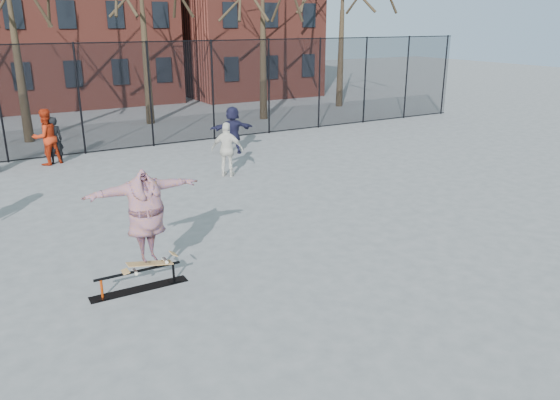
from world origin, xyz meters
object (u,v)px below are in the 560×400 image
skate_rail (139,282)px  bystander_navy (233,130)px  bystander_red (46,137)px  skateboard (150,264)px  bystander_black (54,140)px  bystander_white (227,150)px  skater (146,218)px

skate_rail → bystander_navy: bearing=55.5°
skate_rail → bystander_red: bystander_red is taller
skateboard → bystander_black: bystander_black is taller
skate_rail → bystander_navy: size_ratio=1.02×
skate_rail → bystander_white: bearing=53.0°
skateboard → bystander_white: (4.43, 6.19, 0.41)m
skateboard → bystander_black: 10.63m
skateboard → bystander_navy: bearing=56.6°
skateboard → bystander_navy: size_ratio=0.52×
skater → bystander_black: bearing=87.4°
skater → skateboard: bearing=0.0°
skateboard → skater: skater is taller
skater → bystander_navy: skater is taller
skater → bystander_white: size_ratio=1.23×
skateboard → skater: (0.00, 0.00, 0.91)m
bystander_red → skateboard: bearing=70.1°
bystander_white → bystander_navy: bystander_navy is taller
skater → bystander_red: bearing=88.7°
skateboard → bystander_white: bearing=54.4°
skate_rail → skater: size_ratio=0.85×
bystander_black → bystander_red: bystander_red is taller
bystander_black → bystander_navy: (5.94, -1.68, 0.06)m
skateboard → bystander_white: 7.62m
skater → skate_rail: bearing=177.2°
skate_rail → bystander_red: 10.66m
skater → bystander_red: skater is taller
skate_rail → bystander_navy: (6.14, 8.94, 0.72)m
skateboard → bystander_black: (-0.04, 10.63, 0.36)m
bystander_red → bystander_navy: bearing=143.3°
skater → bystander_red: (-0.28, 10.63, -0.41)m
skate_rail → skater: 1.23m
skateboard → bystander_red: bystander_red is taller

